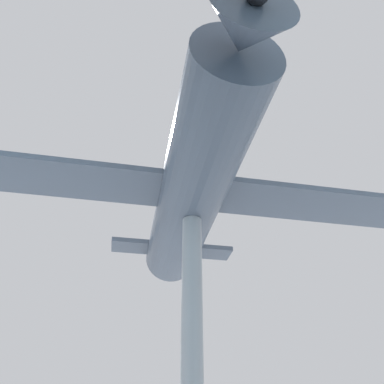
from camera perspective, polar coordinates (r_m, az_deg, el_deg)
The scene contains 2 objects.
support_pylon_central at distance 9.67m, azimuth -0.00°, elevation -22.85°, with size 0.55×0.55×7.09m.
suspended_airplane at distance 11.29m, azimuth 0.20°, elevation 0.67°, with size 15.13×11.61×3.47m.
Camera 1 is at (-0.22, 9.48, 1.65)m, focal length 35.00 mm.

